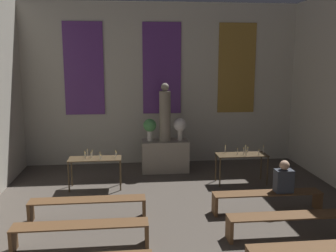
{
  "coord_description": "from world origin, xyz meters",
  "views": [
    {
      "loc": [
        -0.97,
        -1.73,
        3.13
      ],
      "look_at": [
        0.0,
        7.54,
        1.43
      ],
      "focal_mm": 40.0,
      "sensor_mm": 36.0,
      "label": 1
    }
  ],
  "objects_px": {
    "pew_third_left": "(81,230)",
    "pew_back_right": "(267,197)",
    "flower_vase_right": "(180,126)",
    "person_seated": "(284,178)",
    "pew_third_right": "(290,220)",
    "altar": "(165,156)",
    "candle_rack_left": "(95,162)",
    "candle_rack_right": "(242,158)",
    "flower_vase_left": "(150,126)",
    "pew_back_left": "(88,204)",
    "statue": "(165,114)"
  },
  "relations": [
    {
      "from": "pew_third_left",
      "to": "pew_back_right",
      "type": "relative_size",
      "value": 1.0
    },
    {
      "from": "flower_vase_right",
      "to": "person_seated",
      "type": "height_order",
      "value": "flower_vase_right"
    },
    {
      "from": "pew_third_right",
      "to": "person_seated",
      "type": "distance_m",
      "value": 1.23
    },
    {
      "from": "pew_third_left",
      "to": "pew_third_right",
      "type": "relative_size",
      "value": 1.0
    },
    {
      "from": "altar",
      "to": "flower_vase_right",
      "type": "bearing_deg",
      "value": -0.0
    },
    {
      "from": "candle_rack_left",
      "to": "candle_rack_right",
      "type": "distance_m",
      "value": 3.63
    },
    {
      "from": "flower_vase_right",
      "to": "candle_rack_right",
      "type": "xyz_separation_m",
      "value": [
        1.4,
        -1.23,
        -0.61
      ]
    },
    {
      "from": "pew_third_right",
      "to": "pew_back_right",
      "type": "xyz_separation_m",
      "value": [
        0.0,
        1.11,
        0.0
      ]
    },
    {
      "from": "altar",
      "to": "flower_vase_left",
      "type": "height_order",
      "value": "flower_vase_left"
    },
    {
      "from": "candle_rack_left",
      "to": "flower_vase_left",
      "type": "bearing_deg",
      "value": 41.34
    },
    {
      "from": "candle_rack_left",
      "to": "pew_back_left",
      "type": "xyz_separation_m",
      "value": [
        0.0,
        -1.82,
        -0.34
      ]
    },
    {
      "from": "flower_vase_left",
      "to": "candle_rack_right",
      "type": "distance_m",
      "value": 2.62
    },
    {
      "from": "flower_vase_right",
      "to": "person_seated",
      "type": "bearing_deg",
      "value": -60.56
    },
    {
      "from": "flower_vase_left",
      "to": "candle_rack_left",
      "type": "distance_m",
      "value": 1.96
    },
    {
      "from": "pew_third_right",
      "to": "pew_back_right",
      "type": "height_order",
      "value": "same"
    },
    {
      "from": "pew_back_left",
      "to": "pew_third_left",
      "type": "bearing_deg",
      "value": -90.0
    },
    {
      "from": "candle_rack_right",
      "to": "pew_third_right",
      "type": "height_order",
      "value": "candle_rack_right"
    },
    {
      "from": "candle_rack_left",
      "to": "candle_rack_right",
      "type": "xyz_separation_m",
      "value": [
        3.63,
        0.0,
        0.0
      ]
    },
    {
      "from": "altar",
      "to": "pew_back_right",
      "type": "bearing_deg",
      "value": -59.37
    },
    {
      "from": "candle_rack_left",
      "to": "pew_back_left",
      "type": "height_order",
      "value": "candle_rack_left"
    },
    {
      "from": "candle_rack_right",
      "to": "pew_third_right",
      "type": "relative_size",
      "value": 0.56
    },
    {
      "from": "flower_vase_left",
      "to": "candle_rack_right",
      "type": "height_order",
      "value": "flower_vase_left"
    },
    {
      "from": "pew_back_right",
      "to": "person_seated",
      "type": "height_order",
      "value": "person_seated"
    },
    {
      "from": "statue",
      "to": "candle_rack_right",
      "type": "xyz_separation_m",
      "value": [
        1.82,
        -1.23,
        -0.95
      ]
    },
    {
      "from": "pew_third_right",
      "to": "pew_back_left",
      "type": "bearing_deg",
      "value": 162.86
    },
    {
      "from": "candle_rack_right",
      "to": "pew_back_right",
      "type": "xyz_separation_m",
      "value": [
        -0.01,
        -1.82,
        -0.34
      ]
    },
    {
      "from": "flower_vase_right",
      "to": "pew_third_right",
      "type": "bearing_deg",
      "value": -71.55
    },
    {
      "from": "statue",
      "to": "pew_back_left",
      "type": "relative_size",
      "value": 0.71
    },
    {
      "from": "candle_rack_right",
      "to": "pew_back_right",
      "type": "relative_size",
      "value": 0.56
    },
    {
      "from": "statue",
      "to": "pew_third_right",
      "type": "height_order",
      "value": "statue"
    },
    {
      "from": "flower_vase_right",
      "to": "flower_vase_left",
      "type": "bearing_deg",
      "value": 180.0
    },
    {
      "from": "pew_back_left",
      "to": "candle_rack_left",
      "type": "bearing_deg",
      "value": 90.15
    },
    {
      "from": "statue",
      "to": "pew_back_left",
      "type": "bearing_deg",
      "value": -120.63
    },
    {
      "from": "flower_vase_right",
      "to": "pew_third_left",
      "type": "height_order",
      "value": "flower_vase_right"
    },
    {
      "from": "flower_vase_left",
      "to": "person_seated",
      "type": "bearing_deg",
      "value": -50.06
    },
    {
      "from": "statue",
      "to": "pew_third_left",
      "type": "distance_m",
      "value": 4.72
    },
    {
      "from": "flower_vase_left",
      "to": "person_seated",
      "type": "height_order",
      "value": "flower_vase_left"
    },
    {
      "from": "flower_vase_left",
      "to": "pew_third_left",
      "type": "height_order",
      "value": "flower_vase_left"
    },
    {
      "from": "pew_third_right",
      "to": "statue",
      "type": "bearing_deg",
      "value": 113.44
    },
    {
      "from": "candle_rack_right",
      "to": "pew_third_right",
      "type": "bearing_deg",
      "value": -90.17
    },
    {
      "from": "flower_vase_left",
      "to": "pew_third_right",
      "type": "distance_m",
      "value": 4.82
    },
    {
      "from": "altar",
      "to": "pew_third_left",
      "type": "xyz_separation_m",
      "value": [
        -1.81,
        -4.17,
        -0.12
      ]
    },
    {
      "from": "candle_rack_left",
      "to": "pew_third_left",
      "type": "distance_m",
      "value": 2.96
    },
    {
      "from": "candle_rack_left",
      "to": "person_seated",
      "type": "xyz_separation_m",
      "value": [
        3.95,
        -1.82,
        0.05
      ]
    },
    {
      "from": "pew_third_right",
      "to": "pew_back_right",
      "type": "bearing_deg",
      "value": 90.0
    },
    {
      "from": "pew_third_left",
      "to": "pew_back_left",
      "type": "bearing_deg",
      "value": 90.0
    },
    {
      "from": "flower_vase_right",
      "to": "candle_rack_left",
      "type": "height_order",
      "value": "flower_vase_right"
    },
    {
      "from": "statue",
      "to": "pew_back_left",
      "type": "distance_m",
      "value": 3.77
    },
    {
      "from": "flower_vase_right",
      "to": "pew_third_left",
      "type": "distance_m",
      "value": 4.82
    },
    {
      "from": "pew_back_right",
      "to": "pew_third_left",
      "type": "bearing_deg",
      "value": -162.86
    }
  ]
}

